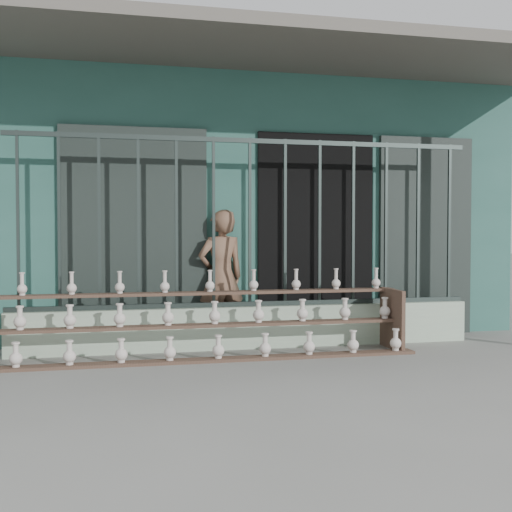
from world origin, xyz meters
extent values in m
plane|color=slate|center=(0.00, 0.00, 0.00)|extent=(60.00, 60.00, 0.00)
cube|color=#29574D|center=(0.00, 4.30, 1.60)|extent=(7.00, 5.00, 3.20)
cube|color=black|center=(0.90, 1.82, 1.20)|extent=(1.40, 0.12, 2.40)
cube|color=black|center=(-1.20, 1.78, 1.20)|extent=(1.60, 0.08, 2.40)
cube|color=black|center=(2.30, 1.78, 1.20)|extent=(1.20, 0.08, 2.40)
cube|color=#59544C|center=(0.00, 1.20, 3.15)|extent=(7.40, 2.00, 0.12)
cube|color=#ABC3A7|center=(0.00, 1.30, 0.23)|extent=(5.00, 0.20, 0.45)
cube|color=#283330|center=(-2.35, 1.30, 1.35)|extent=(0.03, 0.03, 1.80)
cube|color=#283330|center=(-1.96, 1.30, 1.35)|extent=(0.03, 0.03, 1.80)
cube|color=#283330|center=(-1.57, 1.30, 1.35)|extent=(0.03, 0.03, 1.80)
cube|color=#283330|center=(-1.18, 1.30, 1.35)|extent=(0.03, 0.03, 1.80)
cube|color=#283330|center=(-0.78, 1.30, 1.35)|extent=(0.03, 0.03, 1.80)
cube|color=#283330|center=(-0.39, 1.30, 1.35)|extent=(0.03, 0.03, 1.80)
cube|color=#283330|center=(0.00, 1.30, 1.35)|extent=(0.03, 0.03, 1.80)
cube|color=#283330|center=(0.39, 1.30, 1.35)|extent=(0.03, 0.03, 1.80)
cube|color=#283330|center=(0.78, 1.30, 1.35)|extent=(0.03, 0.03, 1.80)
cube|color=#283330|center=(1.17, 1.30, 1.35)|extent=(0.03, 0.03, 1.80)
cube|color=#283330|center=(1.57, 1.30, 1.35)|extent=(0.03, 0.03, 1.80)
cube|color=#283330|center=(1.96, 1.30, 1.35)|extent=(0.03, 0.03, 1.80)
cube|color=#283330|center=(2.35, 1.30, 1.35)|extent=(0.03, 0.03, 1.80)
cube|color=#283330|center=(0.00, 1.30, 2.22)|extent=(5.00, 0.04, 0.05)
cube|color=#283330|center=(0.00, 1.30, 0.47)|extent=(5.00, 0.04, 0.05)
cube|color=brown|center=(-0.68, 0.65, 0.01)|extent=(4.50, 0.18, 0.03)
cube|color=brown|center=(-0.68, 0.90, 0.32)|extent=(4.50, 0.18, 0.03)
cube|color=brown|center=(-0.68, 1.15, 0.61)|extent=(4.50, 0.18, 0.03)
cube|color=brown|center=(1.47, 0.90, 0.32)|extent=(0.04, 0.55, 0.64)
imported|color=brown|center=(-0.25, 1.67, 0.75)|extent=(0.62, 0.49, 1.50)
camera|label=1|loc=(-1.45, -5.41, 1.23)|focal=45.00mm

